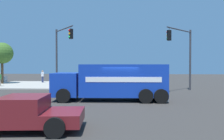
# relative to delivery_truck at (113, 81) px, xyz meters

# --- Properties ---
(ground_plane) EXTENTS (100.00, 100.00, 0.00)m
(ground_plane) POSITION_rel_delivery_truck_xyz_m (0.13, 0.57, -1.42)
(ground_plane) COLOR #33302D
(sidewalk_corner_near) EXTENTS (10.60, 10.60, 0.14)m
(sidewalk_corner_near) POSITION_rel_delivery_truck_xyz_m (-11.75, -11.31, -1.35)
(sidewalk_corner_near) COLOR #9E998E
(sidewalk_corner_near) RESTS_ON ground
(delivery_truck) EXTENTS (3.00, 8.39, 2.69)m
(delivery_truck) POSITION_rel_delivery_truck_xyz_m (0.00, 0.00, 0.00)
(delivery_truck) COLOR #1438AD
(delivery_truck) RESTS_ON ground
(traffic_light_primary) EXTENTS (3.58, 2.80, 6.45)m
(traffic_light_primary) POSITION_rel_delivery_truck_xyz_m (-6.42, -5.91, 2.95)
(traffic_light_primary) COLOR #38383D
(traffic_light_primary) RESTS_ON sidewalk_corner_near
(traffic_light_secondary) EXTENTS (3.56, 3.20, 6.35)m
(traffic_light_secondary) POSITION_rel_delivery_truck_xyz_m (-6.23, 6.76, 2.76)
(traffic_light_secondary) COLOR #38383D
(traffic_light_secondary) RESTS_ON ground
(pickup_maroon) EXTENTS (2.63, 5.36, 1.38)m
(pickup_maroon) POSITION_rel_delivery_truck_xyz_m (7.76, -3.34, -0.69)
(pickup_maroon) COLOR maroon
(pickup_maroon) RESTS_ON ground
(pedestrian_near_corner) EXTENTS (0.35, 0.48, 1.76)m
(pedestrian_near_corner) POSITION_rel_delivery_truck_xyz_m (-14.63, -11.12, -0.27)
(pedestrian_near_corner) COLOR navy
(pedestrian_near_corner) RESTS_ON sidewalk_corner_near
(shade_tree_near) EXTENTS (2.89, 2.89, 5.60)m
(shade_tree_near) POSITION_rel_delivery_truck_xyz_m (-12.48, -15.90, 2.84)
(shade_tree_near) COLOR brown
(shade_tree_near) RESTS_ON sidewalk_corner_near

